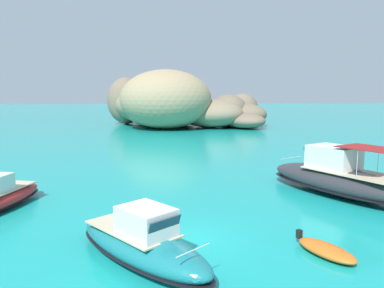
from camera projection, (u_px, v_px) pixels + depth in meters
ground_plane at (186, 240)px, 15.58m from camera, size 400.00×400.00×0.00m
islet_large at (159, 105)px, 69.55m from camera, size 23.91×34.14×10.36m
islet_small at (227, 113)px, 68.30m from camera, size 21.46×17.74×6.20m
motorboat_charcoal at (339, 179)px, 22.44m from camera, size 7.59×10.45×3.20m
motorboat_teal at (141, 243)px, 13.59m from camera, size 6.40×6.97×2.16m
dinghy_tender at (326, 250)px, 14.10m from camera, size 2.14×2.82×0.58m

